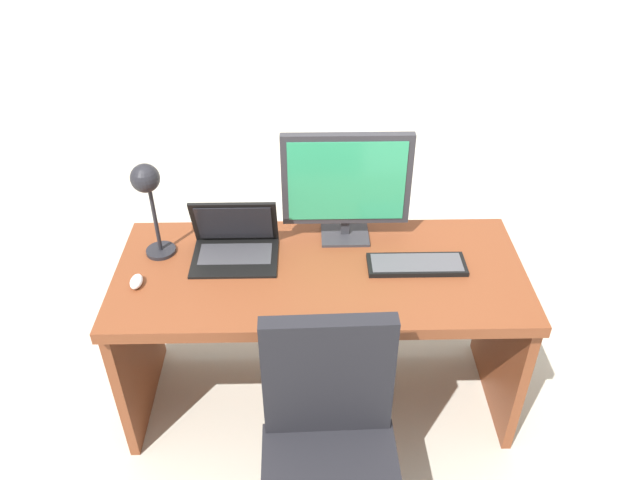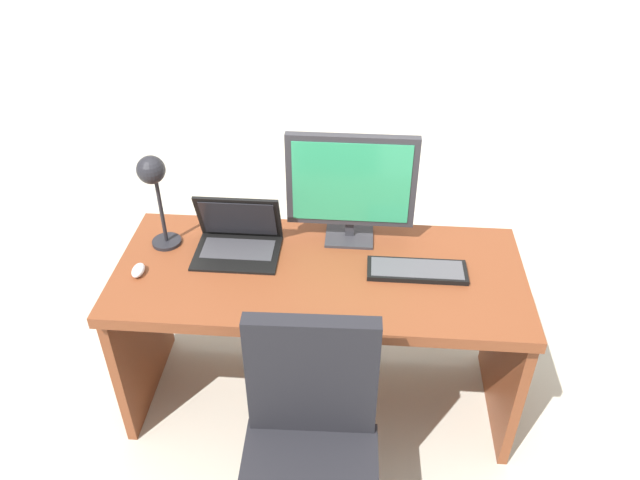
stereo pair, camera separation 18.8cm
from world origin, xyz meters
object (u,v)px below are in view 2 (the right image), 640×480
Objects in this scene: desk at (320,301)px; monitor at (351,184)px; laptop at (238,233)px; mouse at (138,270)px; office_chair at (310,474)px; keyboard at (417,270)px; desk_lamp at (154,182)px.

desk is 3.12× the size of monitor.
laptop reaches higher than desk.
mouse is 1.00m from office_chair.
monitor reaches higher than keyboard.
monitor is 0.90m from mouse.
laptop is at bearing 171.12° from keyboard.
monitor is at bearing 8.99° from desk_lamp.
mouse is (-1.08, -0.09, 0.01)m from keyboard.
office_chair is at bearing -49.10° from desk_lamp.
office_chair is at bearing -95.74° from monitor.
mouse is at bearing -150.20° from laptop.
laptop is 0.74m from keyboard.
keyboard is 4.69× the size of mouse.
desk_lamp reaches higher than keyboard.
laptop is at bearing 3.92° from desk_lamp.
keyboard is at bearing 61.94° from office_chair.
desk is 0.51m from monitor.
monitor is 1.34× the size of keyboard.
laptop is 0.97m from office_chair.
desk is at bearing -120.89° from monitor.
office_chair is (0.36, -0.79, -0.43)m from laptop.
keyboard is 1.08m from desk_lamp.
desk is at bearing -5.55° from desk_lamp.
desk is at bearing 91.61° from office_chair.
desk_lamp is (-0.76, -0.12, 0.05)m from monitor.
mouse is at bearing -175.10° from keyboard.
mouse is at bearing -159.39° from monitor.
monitor is at bearing 84.26° from office_chair.
office_chair is at bearing -65.48° from laptop.
office_chair is at bearing -88.39° from desk.
desk is at bearing -13.82° from laptop.
monitor reaches higher than desk_lamp.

